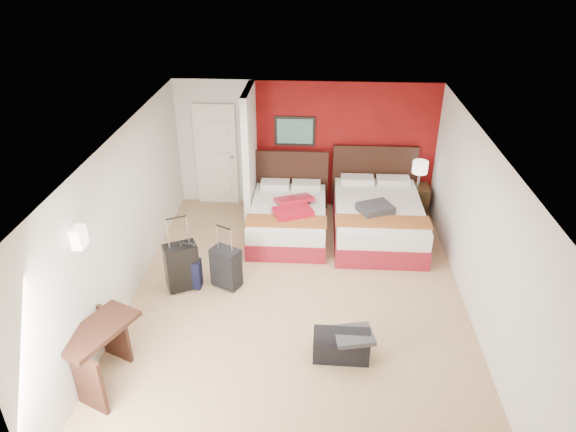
# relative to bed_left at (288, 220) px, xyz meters

# --- Properties ---
(ground) EXTENTS (6.50, 6.50, 0.00)m
(ground) POSITION_rel_bed_left_xyz_m (0.25, -1.95, -0.29)
(ground) COLOR tan
(ground) RESTS_ON ground
(room_walls) EXTENTS (5.02, 6.52, 2.50)m
(room_walls) POSITION_rel_bed_left_xyz_m (-1.15, -0.53, 0.97)
(room_walls) COLOR silver
(room_walls) RESTS_ON ground
(red_accent_panel) EXTENTS (3.50, 0.04, 2.50)m
(red_accent_panel) POSITION_rel_bed_left_xyz_m (1.00, 1.28, 0.96)
(red_accent_panel) COLOR maroon
(red_accent_panel) RESTS_ON ground
(partition_wall) EXTENTS (0.12, 1.20, 2.50)m
(partition_wall) POSITION_rel_bed_left_xyz_m (-0.75, 0.66, 0.96)
(partition_wall) COLOR silver
(partition_wall) RESTS_ON ground
(entry_door) EXTENTS (0.82, 0.06, 2.05)m
(entry_door) POSITION_rel_bed_left_xyz_m (-1.50, 1.25, 0.74)
(entry_door) COLOR silver
(entry_door) RESTS_ON ground
(bed_left) EXTENTS (1.36, 1.94, 0.58)m
(bed_left) POSITION_rel_bed_left_xyz_m (0.00, 0.00, 0.00)
(bed_left) COLOR silver
(bed_left) RESTS_ON ground
(bed_right) EXTENTS (1.54, 2.20, 0.66)m
(bed_right) POSITION_rel_bed_left_xyz_m (1.61, 0.02, 0.04)
(bed_right) COLOR white
(bed_right) RESTS_ON ground
(red_suitcase_open) EXTENTS (0.94, 1.07, 0.11)m
(red_suitcase_open) POSITION_rel_bed_left_xyz_m (0.10, -0.10, 0.35)
(red_suitcase_open) COLOR #A40E21
(red_suitcase_open) RESTS_ON bed_left
(jacket_bundle) EXTENTS (0.68, 0.63, 0.13)m
(jacket_bundle) POSITION_rel_bed_left_xyz_m (1.51, -0.28, 0.44)
(jacket_bundle) COLOR #36373B
(jacket_bundle) RESTS_ON bed_right
(nightstand) EXTENTS (0.46, 0.46, 0.63)m
(nightstand) POSITION_rel_bed_left_xyz_m (2.42, 0.87, 0.02)
(nightstand) COLOR black
(nightstand) RESTS_ON ground
(table_lamp) EXTENTS (0.31, 0.31, 0.51)m
(table_lamp) POSITION_rel_bed_left_xyz_m (2.42, 0.87, 0.59)
(table_lamp) COLOR silver
(table_lamp) RESTS_ON nightstand
(suitcase_black) EXTENTS (0.57, 0.49, 0.73)m
(suitcase_black) POSITION_rel_bed_left_xyz_m (-1.52, -1.74, 0.08)
(suitcase_black) COLOR black
(suitcase_black) RESTS_ON ground
(suitcase_charcoal) EXTENTS (0.51, 0.44, 0.64)m
(suitcase_charcoal) POSITION_rel_bed_left_xyz_m (-0.86, -1.66, 0.03)
(suitcase_charcoal) COLOR black
(suitcase_charcoal) RESTS_ON ground
(suitcase_navy) EXTENTS (0.33, 0.21, 0.46)m
(suitcase_navy) POSITION_rel_bed_left_xyz_m (-1.41, -1.73, -0.06)
(suitcase_navy) COLOR black
(suitcase_navy) RESTS_ON ground
(duffel_bag) EXTENTS (0.73, 0.40, 0.36)m
(duffel_bag) POSITION_rel_bed_left_xyz_m (0.87, -3.11, -0.11)
(duffel_bag) COLOR black
(duffel_bag) RESTS_ON ground
(jacket_draped) EXTENTS (0.55, 0.49, 0.06)m
(jacket_draped) POSITION_rel_bed_left_xyz_m (1.02, -3.16, 0.11)
(jacket_draped) COLOR #37373C
(jacket_draped) RESTS_ON duffel_bag
(desk) EXTENTS (0.86, 1.11, 0.83)m
(desk) POSITION_rel_bed_left_xyz_m (-2.01, -3.71, 0.12)
(desk) COLOR #321710
(desk) RESTS_ON ground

